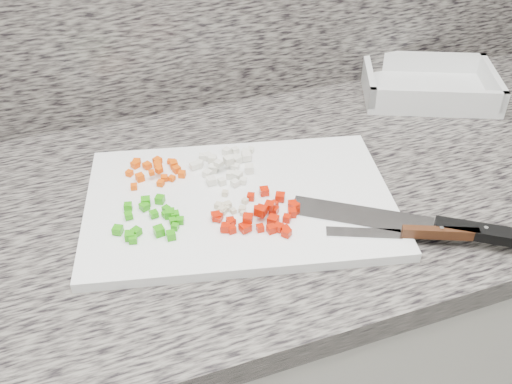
% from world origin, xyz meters
% --- Properties ---
extents(cabinet, '(3.92, 0.62, 0.86)m').
position_xyz_m(cabinet, '(0.00, 1.44, 0.43)').
color(cabinet, silver).
rests_on(cabinet, ground).
extents(countertop, '(3.96, 0.64, 0.04)m').
position_xyz_m(countertop, '(0.00, 1.44, 0.88)').
color(countertop, slate).
rests_on(countertop, cabinet).
extents(cutting_board, '(0.53, 0.41, 0.02)m').
position_xyz_m(cutting_board, '(0.03, 1.40, 0.91)').
color(cutting_board, white).
rests_on(cutting_board, countertop).
extents(carrot_pile, '(0.09, 0.09, 0.02)m').
position_xyz_m(carrot_pile, '(-0.08, 1.51, 0.92)').
color(carrot_pile, '#E64C05').
rests_on(carrot_pile, cutting_board).
extents(onion_pile, '(0.12, 0.11, 0.02)m').
position_xyz_m(onion_pile, '(0.03, 1.48, 0.92)').
color(onion_pile, silver).
rests_on(onion_pile, cutting_board).
extents(green_pepper_pile, '(0.11, 0.10, 0.01)m').
position_xyz_m(green_pepper_pile, '(-0.11, 1.39, 0.92)').
color(green_pepper_pile, '#28990D').
rests_on(green_pepper_pile, cutting_board).
extents(red_pepper_pile, '(0.13, 0.12, 0.02)m').
position_xyz_m(red_pepper_pile, '(0.04, 1.34, 0.92)').
color(red_pepper_pile, '#BA1602').
rests_on(red_pepper_pile, cutting_board).
extents(garlic_pile, '(0.06, 0.07, 0.01)m').
position_xyz_m(garlic_pile, '(0.00, 1.38, 0.92)').
color(garlic_pile, beige).
rests_on(garlic_pile, cutting_board).
extents(chef_knife, '(0.30, 0.23, 0.02)m').
position_xyz_m(chef_knife, '(0.28, 1.23, 0.92)').
color(chef_knife, silver).
rests_on(chef_knife, cutting_board).
extents(paring_knife, '(0.20, 0.10, 0.02)m').
position_xyz_m(paring_knife, '(0.24, 1.23, 0.92)').
color(paring_knife, silver).
rests_on(paring_knife, cutting_board).
extents(tray, '(0.32, 0.28, 0.05)m').
position_xyz_m(tray, '(0.52, 1.62, 0.92)').
color(tray, silver).
rests_on(tray, countertop).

